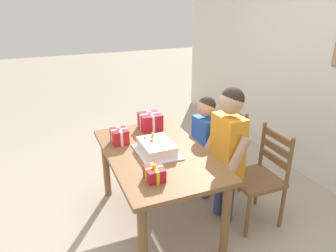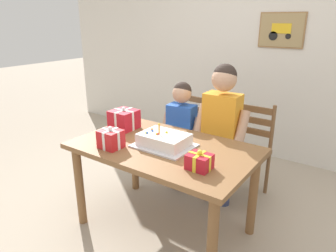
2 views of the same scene
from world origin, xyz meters
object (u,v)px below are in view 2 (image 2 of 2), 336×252
dining_table (164,158)px  birthday_cake (164,140)px  child_older (222,123)px  gift_box_beside_cake (111,139)px  child_younger (181,127)px  gift_box_red_large (124,119)px  chair_right (245,151)px  gift_box_corner_small (199,162)px  chair_left (188,137)px

dining_table → birthday_cake: size_ratio=3.18×
birthday_cake → child_older: size_ratio=0.33×
gift_box_beside_cake → child_younger: (0.08, 0.86, -0.14)m
gift_box_red_large → chair_right: 1.20m
gift_box_corner_small → child_younger: bearing=129.3°
dining_table → gift_box_corner_small: (0.41, -0.18, 0.16)m
dining_table → gift_box_red_large: gift_box_red_large is taller
gift_box_beside_cake → chair_left: (-0.01, 1.15, -0.35)m
dining_table → gift_box_corner_small: gift_box_corner_small is taller
gift_box_red_large → gift_box_beside_cake: 0.44m
chair_left → child_younger: child_younger is taller
gift_box_corner_small → child_older: child_older is taller
dining_table → gift_box_corner_small: 0.48m
chair_left → chair_right: bearing=0.0°
dining_table → gift_box_beside_cake: (-0.31, -0.26, 0.17)m
gift_box_beside_cake → chair_left: 1.20m
child_older → gift_box_beside_cake: bearing=-120.3°
birthday_cake → gift_box_corner_small: size_ratio=2.77×
chair_left → child_younger: 0.37m
child_younger → chair_right: bearing=27.2°
gift_box_red_large → chair_left: (0.20, 0.77, -0.36)m
birthday_cake → gift_box_beside_cake: (-0.32, -0.25, 0.02)m
gift_box_beside_cake → child_older: (0.50, 0.86, -0.01)m
birthday_cake → gift_box_red_large: (-0.53, 0.13, 0.04)m
chair_right → child_older: child_older is taller
gift_box_red_large → gift_box_corner_small: bearing=-17.8°
child_older → child_younger: size_ratio=1.18×
dining_table → chair_left: 0.96m
dining_table → birthday_cake: 0.15m
dining_table → gift_box_red_large: size_ratio=6.42×
chair_right → child_older: bearing=-115.1°
gift_box_red_large → chair_left: 0.87m
chair_left → gift_box_red_large: bearing=-104.7°
dining_table → gift_box_beside_cake: bearing=-140.5°
gift_box_beside_cake → chair_left: same height
dining_table → birthday_cake: (0.01, -0.01, 0.15)m
dining_table → chair_left: size_ratio=1.52×
gift_box_beside_cake → chair_right: size_ratio=0.19×
gift_box_red_large → child_older: child_older is taller
chair_right → gift_box_beside_cake: bearing=-119.0°
dining_table → gift_box_red_large: bearing=166.7°
gift_box_red_large → chair_right: gift_box_red_large is taller
dining_table → gift_box_beside_cake: 0.44m
gift_box_corner_small → child_older: (-0.22, 0.78, 0.01)m
dining_table → gift_box_red_large: 0.57m
gift_box_corner_small → chair_right: chair_right is taller
chair_right → child_younger: size_ratio=0.82×
chair_left → child_older: size_ratio=0.69×
birthday_cake → chair_right: birthday_cake is taller
birthday_cake → child_older: bearing=73.0°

